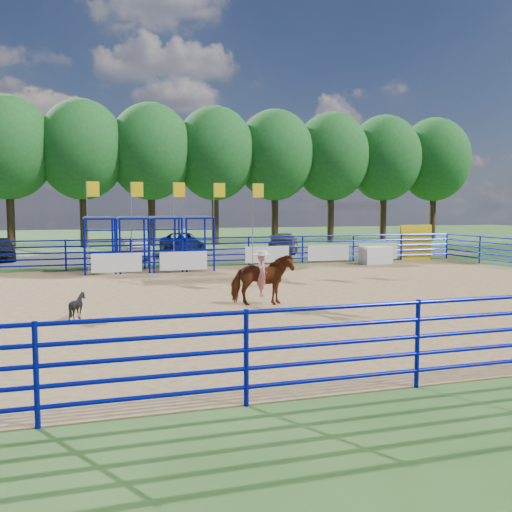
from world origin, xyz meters
name	(u,v)px	position (x,y,z in m)	size (l,w,h in m)	color
ground	(248,297)	(0.00, 0.00, 0.00)	(120.00, 120.00, 0.00)	#375E25
arena_dirt	(248,297)	(0.00, 0.00, 0.01)	(30.00, 20.00, 0.02)	#94744A
gravel_strip	(170,256)	(0.00, 17.00, 0.01)	(40.00, 10.00, 0.01)	#67665C
announcer_table	(375,255)	(9.57, 8.59, 0.48)	(1.72, 0.80, 0.92)	silver
horse_and_rider	(262,277)	(-0.05, -1.67, 0.89)	(1.98, 1.11, 2.32)	brown
calf	(77,306)	(-5.48, -2.32, 0.39)	(0.59, 0.66, 0.73)	black
car_a	(0,249)	(-9.63, 16.58, 0.69)	(1.60, 3.97, 1.35)	black
car_b	(131,248)	(-2.52, 15.04, 0.65)	(1.35, 3.88, 1.28)	#9B9DA3
car_c	(182,245)	(0.57, 16.12, 0.72)	(2.37, 5.13, 1.43)	black
car_d	(283,243)	(7.40, 16.81, 0.66)	(1.83, 4.51, 1.31)	#5D5D5F
perimeter_fence	(248,275)	(0.00, 0.00, 0.75)	(30.10, 20.10, 1.50)	#070EA1
chute_assembly	(156,244)	(-1.90, 8.84, 1.26)	(19.32, 2.41, 4.20)	#070EA1
treeline	(151,147)	(0.00, 26.00, 7.53)	(56.40, 6.40, 11.24)	#3F2B19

